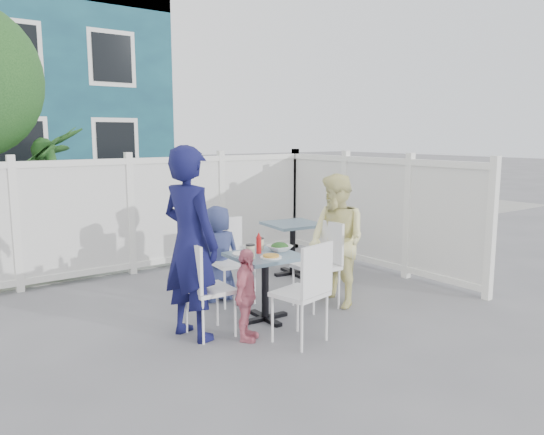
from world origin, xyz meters
TOP-DOWN VIEW (x-y plane):
  - ground at (0.00, 0.00)m, footprint 80.00×80.00m
  - near_sidewalk at (0.00, 3.80)m, footprint 24.00×2.60m
  - street at (0.00, 7.50)m, footprint 24.00×5.00m
  - far_sidewalk at (0.00, 10.60)m, footprint 24.00×1.60m
  - fence_back at (0.10, 2.40)m, footprint 5.86×0.08m
  - fence_right at (3.00, 0.60)m, footprint 0.08×3.66m
  - potted_shrub_a at (-0.72, 3.10)m, footprint 1.51×1.51m
  - potted_shrub_b at (1.88, 3.00)m, footprint 1.81×1.85m
  - main_table at (0.49, -0.22)m, footprint 0.70×0.70m
  - spare_table at (1.87, 1.05)m, footprint 0.77×0.77m
  - chair_left at (-0.25, -0.23)m, footprint 0.42×0.44m
  - chair_right at (1.27, -0.22)m, footprint 0.44×0.46m
  - chair_back at (0.54, 0.56)m, footprint 0.48×0.47m
  - chair_near at (0.43, -0.96)m, footprint 0.51×0.50m
  - chair_spare at (1.95, 0.27)m, footprint 0.48×0.47m
  - man at (-0.33, -0.17)m, footprint 0.58×0.75m
  - woman at (1.42, -0.29)m, footprint 0.63×0.77m
  - boy at (0.45, 0.66)m, footprint 0.57×0.40m
  - toddler at (0.03, -0.56)m, footprint 0.53×0.50m
  - plate_main at (0.45, -0.38)m, footprint 0.22×0.22m
  - plate_side at (0.31, -0.10)m, footprint 0.23×0.23m
  - salad_bowl at (0.71, -0.18)m, footprint 0.25×0.25m
  - coffee_cup_a at (0.27, -0.28)m, footprint 0.09×0.09m
  - coffee_cup_b at (0.57, -0.02)m, footprint 0.08×0.08m
  - ketchup_bottle at (0.47, -0.14)m, footprint 0.05×0.05m
  - salt_shaker at (0.40, 0.05)m, footprint 0.03×0.03m
  - pepper_shaker at (0.45, 0.02)m, footprint 0.03×0.03m

SIDE VIEW (x-z plane):
  - ground at x=0.00m, z-range 0.00..0.00m
  - street at x=0.00m, z-range 0.00..0.01m
  - near_sidewalk at x=0.00m, z-range 0.00..0.01m
  - far_sidewalk at x=0.00m, z-range 0.00..0.01m
  - toddler at x=0.03m, z-range 0.00..0.88m
  - chair_left at x=-0.25m, z-range 0.08..1.00m
  - main_table at x=0.49m, z-range 0.19..0.90m
  - chair_near at x=0.43m, z-range 0.08..1.03m
  - boy at x=0.45m, z-range 0.00..1.11m
  - chair_spare at x=1.95m, z-range 0.08..1.04m
  - chair_right at x=1.27m, z-range 0.08..1.04m
  - spare_table at x=1.87m, z-range 0.20..0.92m
  - chair_back at x=0.54m, z-range 0.08..1.04m
  - plate_main at x=0.45m, z-range 0.70..0.72m
  - plate_side at x=0.31m, z-range 0.70..0.72m
  - salad_bowl at x=0.71m, z-range 0.70..0.76m
  - salt_shaker at x=0.40m, z-range 0.70..0.77m
  - pepper_shaker at x=0.45m, z-range 0.70..0.78m
  - woman at x=1.42m, z-range 0.00..1.49m
  - coffee_cup_b at x=0.57m, z-range 0.70..0.82m
  - coffee_cup_a at x=0.27m, z-range 0.70..0.83m
  - potted_shrub_b at x=1.88m, z-range 0.00..1.56m
  - fence_right at x=3.00m, z-range -0.02..1.58m
  - fence_back at x=0.10m, z-range -0.02..1.58m
  - ketchup_bottle at x=0.47m, z-range 0.70..0.88m
  - man at x=-0.33m, z-range 0.00..1.83m
  - potted_shrub_a at x=-0.72m, z-range 0.00..2.02m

